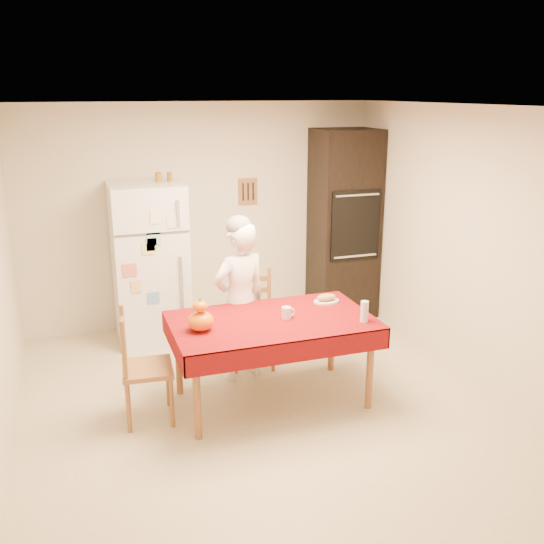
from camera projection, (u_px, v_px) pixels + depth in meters
name	position (u px, v px, depth m)	size (l,w,h in m)	color
floor	(263.00, 409.00, 5.18)	(4.50, 4.50, 0.00)	tan
room_shell	(262.00, 223.00, 4.71)	(4.02, 4.52, 2.51)	beige
refrigerator	(150.00, 263.00, 6.43)	(0.75, 0.74, 1.70)	white
oven_cabinet	(344.00, 225.00, 7.11)	(0.70, 0.62, 2.20)	black
dining_table	(272.00, 327.00, 5.13)	(1.70, 1.00, 0.76)	brown
chair_far	(252.00, 314.00, 5.93)	(0.49, 0.48, 0.95)	brown
chair_left	(139.00, 363.00, 4.87)	(0.43, 0.45, 0.95)	brown
seated_woman	(240.00, 302.00, 5.57)	(0.55, 0.36, 1.50)	white
coffee_mug	(286.00, 313.00, 5.11)	(0.08, 0.08, 0.10)	white
pumpkin_lower	(201.00, 321.00, 4.85)	(0.21, 0.21, 0.16)	#D85505
pumpkin_upper	(200.00, 306.00, 4.81)	(0.12, 0.12, 0.09)	#D15904
wine_glass	(364.00, 311.00, 5.03)	(0.07, 0.07, 0.18)	silver
bread_plate	(326.00, 301.00, 5.51)	(0.24, 0.24, 0.02)	silver
bread_loaf	(326.00, 297.00, 5.50)	(0.18, 0.10, 0.06)	#A2774F
spice_jar_left	(158.00, 177.00, 6.26)	(0.05, 0.05, 0.10)	brown
spice_jar_mid	(159.00, 177.00, 6.27)	(0.05, 0.05, 0.10)	#995E1B
spice_jar_right	(169.00, 177.00, 6.30)	(0.05, 0.05, 0.10)	brown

